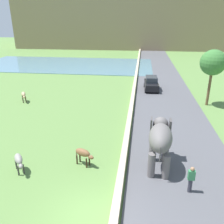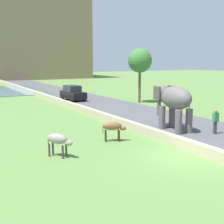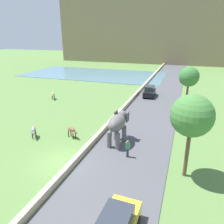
# 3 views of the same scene
# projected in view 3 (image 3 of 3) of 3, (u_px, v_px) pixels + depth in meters

# --- Properties ---
(ground_plane) EXTENTS (220.00, 220.00, 0.00)m
(ground_plane) POSITION_uv_depth(u_px,v_px,m) (62.00, 162.00, 18.17)
(ground_plane) COLOR #567A3D
(road_surface) EXTENTS (7.00, 120.00, 0.06)m
(road_surface) POSITION_uv_depth(u_px,v_px,m) (157.00, 101.00, 34.40)
(road_surface) COLOR #4C4C51
(road_surface) RESTS_ON ground
(barrier_wall) EXTENTS (0.40, 110.00, 0.55)m
(barrier_wall) POSITION_uv_depth(u_px,v_px,m) (130.00, 101.00, 33.71)
(barrier_wall) COLOR tan
(barrier_wall) RESTS_ON ground
(lake) EXTENTS (36.00, 18.00, 0.08)m
(lake) POSITION_uv_depth(u_px,v_px,m) (94.00, 74.00, 57.19)
(lake) COLOR slate
(lake) RESTS_ON ground
(hill_distant) EXTENTS (64.00, 28.00, 22.25)m
(hill_distant) POSITION_uv_depth(u_px,v_px,m) (152.00, 31.00, 85.35)
(hill_distant) COLOR #897556
(hill_distant) RESTS_ON ground
(elephant) EXTENTS (1.56, 3.50, 2.99)m
(elephant) POSITION_uv_depth(u_px,v_px,m) (118.00, 124.00, 20.54)
(elephant) COLOR #605B5B
(elephant) RESTS_ON ground
(person_beside_elephant) EXTENTS (0.36, 0.22, 1.63)m
(person_beside_elephant) POSITION_uv_depth(u_px,v_px,m) (128.00, 148.00, 18.52)
(person_beside_elephant) COLOR #33333D
(person_beside_elephant) RESTS_ON ground
(car_black) EXTENTS (1.93, 4.07, 1.80)m
(car_black) POSITION_uv_depth(u_px,v_px,m) (149.00, 91.00, 36.64)
(car_black) COLOR black
(car_black) RESTS_ON ground
(cow_grey) EXTENTS (1.11, 1.31, 1.15)m
(cow_grey) POSITION_uv_depth(u_px,v_px,m) (33.00, 130.00, 22.15)
(cow_grey) COLOR gray
(cow_grey) RESTS_ON ground
(cow_tan) EXTENTS (1.01, 1.36, 1.15)m
(cow_tan) POSITION_uv_depth(u_px,v_px,m) (53.00, 94.00, 35.15)
(cow_tan) COLOR tan
(cow_tan) RESTS_ON ground
(cow_brown) EXTENTS (1.40, 0.86, 1.15)m
(cow_brown) POSITION_uv_depth(u_px,v_px,m) (72.00, 130.00, 22.10)
(cow_brown) COLOR brown
(cow_brown) RESTS_ON ground
(tree_near) EXTENTS (2.97, 2.97, 6.30)m
(tree_near) POSITION_uv_depth(u_px,v_px,m) (192.00, 116.00, 14.82)
(tree_near) COLOR brown
(tree_near) RESTS_ON ground
(tree_mid) EXTENTS (2.65, 2.65, 5.98)m
(tree_mid) POSITION_uv_depth(u_px,v_px,m) (189.00, 77.00, 29.01)
(tree_mid) COLOR brown
(tree_mid) RESTS_ON ground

